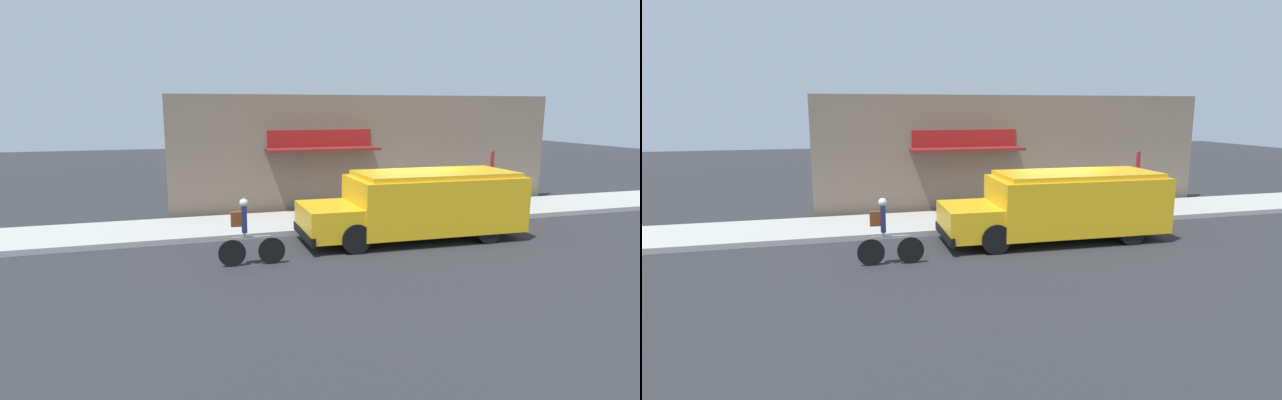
{
  "view_description": "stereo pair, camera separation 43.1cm",
  "coord_description": "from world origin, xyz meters",
  "views": [
    {
      "loc": [
        -7.27,
        -14.21,
        3.81
      ],
      "look_at": [
        -3.15,
        -0.2,
        1.1
      ],
      "focal_mm": 28.0,
      "sensor_mm": 36.0,
      "label": 1
    },
    {
      "loc": [
        -6.86,
        -14.32,
        3.81
      ],
      "look_at": [
        -3.15,
        -0.2,
        1.1
      ],
      "focal_mm": 28.0,
      "sensor_mm": 36.0,
      "label": 2
    }
  ],
  "objects": [
    {
      "name": "cyclist",
      "position": [
        -5.67,
        -2.46,
        0.8
      ],
      "size": [
        1.63,
        0.21,
        1.67
      ],
      "rotation": [
        0.0,
        0.0,
        -0.05
      ],
      "color": "black",
      "rests_on": "ground_plane"
    },
    {
      "name": "school_bus",
      "position": [
        -0.43,
        -1.34,
        1.05
      ],
      "size": [
        6.5,
        2.77,
        1.98
      ],
      "rotation": [
        0.0,
        0.0,
        -0.02
      ],
      "color": "yellow",
      "rests_on": "ground_plane"
    },
    {
      "name": "trash_bin",
      "position": [
        -0.4,
        1.5,
        0.66
      ],
      "size": [
        0.58,
        0.58,
        0.98
      ],
      "color": "slate",
      "rests_on": "sidewalk"
    },
    {
      "name": "ground_plane",
      "position": [
        0.0,
        0.0,
        0.0
      ],
      "size": [
        70.0,
        70.0,
        0.0
      ],
      "primitive_type": "plane",
      "color": "#2B2B2D"
    },
    {
      "name": "sidewalk",
      "position": [
        0.0,
        1.44,
        0.08
      ],
      "size": [
        28.0,
        2.87,
        0.17
      ],
      "color": "#ADAAA3",
      "rests_on": "ground_plane"
    },
    {
      "name": "storefront",
      "position": [
        -0.09,
        3.27,
        2.14
      ],
      "size": [
        15.05,
        1.05,
        4.26
      ],
      "color": "#756656",
      "rests_on": "ground_plane"
    },
    {
      "name": "stop_sign_post",
      "position": [
        3.34,
        0.68,
        1.65
      ],
      "size": [
        0.45,
        0.45,
        2.21
      ],
      "color": "slate",
      "rests_on": "sidewalk"
    }
  ]
}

